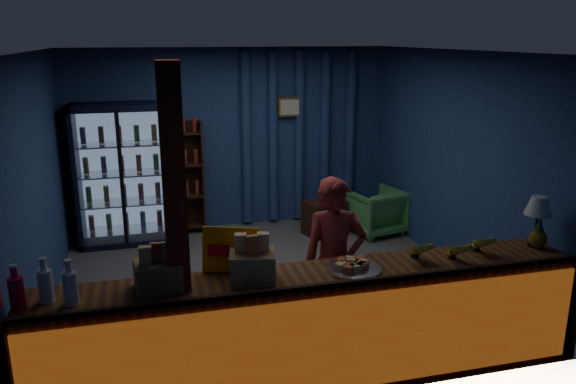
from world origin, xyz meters
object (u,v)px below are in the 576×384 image
object	(u,v)px
pastry_tray	(354,267)
green_chair	(375,211)
table_lamp	(538,208)
shopkeeper	(334,263)

from	to	relation	value
pastry_tray	green_chair	bearing A→B (deg)	63.83
pastry_tray	table_lamp	size ratio (longest dim) A/B	0.98
shopkeeper	pastry_tray	size ratio (longest dim) A/B	3.49
green_chair	table_lamp	world-z (taller)	table_lamp
table_lamp	green_chair	bearing A→B (deg)	92.74
table_lamp	pastry_tray	bearing A→B (deg)	-177.20
table_lamp	shopkeeper	bearing A→B (deg)	164.87
shopkeeper	green_chair	distance (m)	3.13
green_chair	pastry_tray	xyz separation A→B (m)	(-1.58, -3.22, 0.65)
green_chair	pastry_tray	distance (m)	3.64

